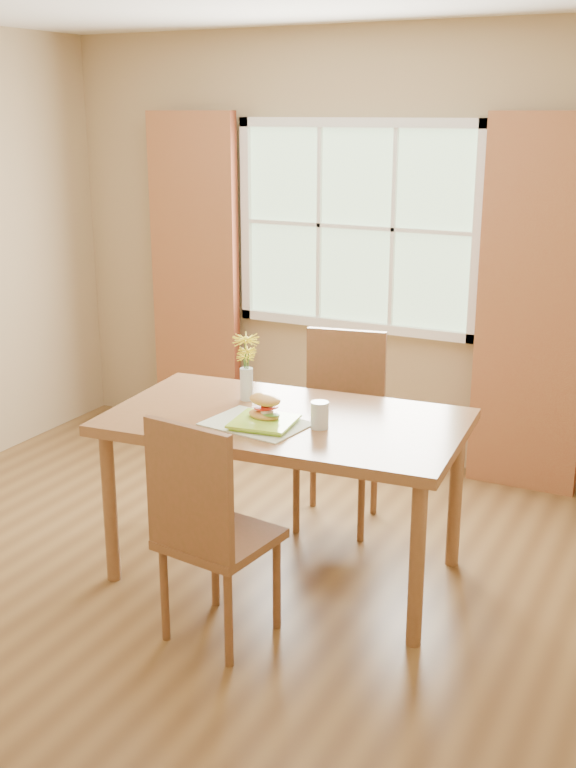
% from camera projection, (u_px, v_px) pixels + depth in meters
% --- Properties ---
extents(room, '(4.24, 3.84, 2.74)m').
position_uv_depth(room, '(198.00, 306.00, 4.07)').
color(room, brown).
rests_on(room, ground).
extents(window, '(1.62, 0.06, 1.32)m').
position_uv_depth(window, '(356.00, 227.00, 5.63)').
color(window, '#9CC393').
rests_on(window, room).
extents(curtain_left, '(0.65, 0.08, 2.20)m').
position_uv_depth(curtain_left, '(195.00, 278.00, 6.16)').
color(curtain_left, maroon).
rests_on(curtain_left, room).
extents(curtain_right, '(0.65, 0.08, 2.20)m').
position_uv_depth(curtain_right, '(533.00, 309.00, 5.18)').
color(curtain_right, maroon).
rests_on(curtain_right, room).
extents(dining_table, '(1.74, 1.07, 0.81)m').
position_uv_depth(dining_table, '(286.00, 434.00, 4.26)').
color(dining_table, brown).
rests_on(dining_table, room).
extents(chair_near, '(0.48, 0.48, 1.03)m').
position_uv_depth(chair_near, '(206.00, 524.00, 3.71)').
color(chair_near, brown).
rests_on(chair_near, room).
extents(chair_far, '(0.51, 0.51, 1.06)m').
position_uv_depth(chair_far, '(341.00, 419.00, 4.92)').
color(chair_far, brown).
rests_on(chair_far, room).
extents(placemat, '(0.49, 0.39, 0.01)m').
position_uv_depth(placemat, '(256.00, 424.00, 4.14)').
color(placemat, beige).
rests_on(placemat, dining_table).
extents(plate, '(0.31, 0.31, 0.01)m').
position_uv_depth(plate, '(264.00, 424.00, 4.11)').
color(plate, '#A1DD37').
rests_on(plate, placemat).
extents(croissant_sandwich, '(0.19, 0.14, 0.12)m').
position_uv_depth(croissant_sandwich, '(265.00, 407.00, 4.13)').
color(croissant_sandwich, '#F6AF53').
rests_on(croissant_sandwich, plate).
extents(water_glass, '(0.08, 0.08, 0.12)m').
position_uv_depth(water_glass, '(320.00, 416.00, 4.08)').
color(water_glass, silver).
rests_on(water_glass, dining_table).
extents(flower_vase, '(0.14, 0.14, 0.34)m').
position_uv_depth(flower_vase, '(246.00, 361.00, 4.43)').
color(flower_vase, silver).
rests_on(flower_vase, dining_table).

